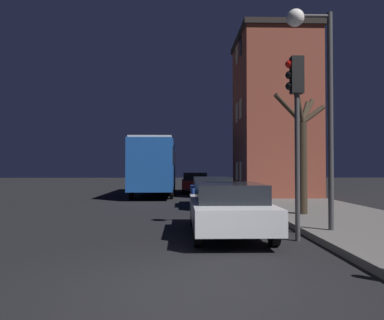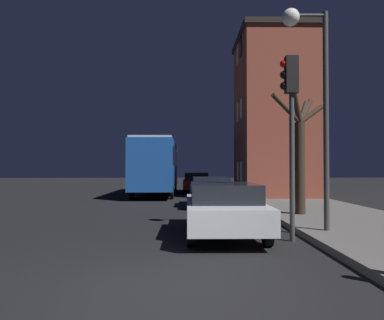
# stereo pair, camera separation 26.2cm
# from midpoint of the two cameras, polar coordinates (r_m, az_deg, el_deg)

# --- Properties ---
(ground_plane) EXTENTS (120.00, 120.00, 0.00)m
(ground_plane) POSITION_cam_midpoint_polar(r_m,az_deg,el_deg) (5.78, -1.70, -19.04)
(ground_plane) COLOR black
(brick_building) EXTENTS (4.37, 5.62, 9.45)m
(brick_building) POSITION_cam_midpoint_polar(r_m,az_deg,el_deg) (22.82, 12.00, 6.75)
(brick_building) COLOR brown
(brick_building) RESTS_ON sidewalk
(streetlamp) EXTENTS (1.20, 0.45, 5.73)m
(streetlamp) POSITION_cam_midpoint_polar(r_m,az_deg,el_deg) (10.42, 17.44, 12.73)
(streetlamp) COLOR #38383A
(streetlamp) RESTS_ON sidewalk
(traffic_light) EXTENTS (0.43, 0.24, 4.48)m
(traffic_light) POSITION_cam_midpoint_polar(r_m,az_deg,el_deg) (9.47, 14.76, 7.57)
(traffic_light) COLOR #38383A
(traffic_light) RESTS_ON ground
(bare_tree) EXTENTS (2.18, 1.97, 4.53)m
(bare_tree) POSITION_cam_midpoint_polar(r_m,az_deg,el_deg) (13.62, 15.91, 1.83)
(bare_tree) COLOR #2D2319
(bare_tree) RESTS_ON sidewalk
(bus) EXTENTS (2.46, 9.65, 3.49)m
(bus) POSITION_cam_midpoint_polar(r_m,az_deg,el_deg) (24.34, -5.90, -0.43)
(bus) COLOR #194793
(bus) RESTS_ON ground
(car_near_lane) EXTENTS (1.90, 4.79, 1.36)m
(car_near_lane) POSITION_cam_midpoint_polar(r_m,az_deg,el_deg) (10.01, 4.71, -7.10)
(car_near_lane) COLOR #B7BABF
(car_near_lane) RESTS_ON ground
(car_mid_lane) EXTENTS (1.82, 3.95, 1.34)m
(car_mid_lane) POSITION_cam_midpoint_polar(r_m,az_deg,el_deg) (17.18, 2.52, -4.66)
(car_mid_lane) COLOR navy
(car_mid_lane) RESTS_ON ground
(car_far_lane) EXTENTS (1.84, 4.38, 1.42)m
(car_far_lane) POSITION_cam_midpoint_polar(r_m,az_deg,el_deg) (26.82, 0.13, -3.35)
(car_far_lane) COLOR #B21E19
(car_far_lane) RESTS_ON ground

